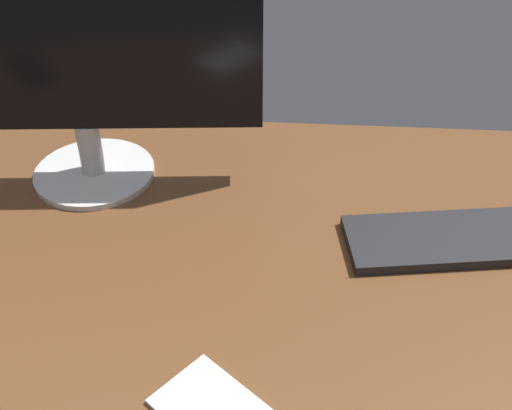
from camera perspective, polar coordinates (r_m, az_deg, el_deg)
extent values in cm
cube|color=brown|center=(99.48, -4.39, -5.53)|extent=(140.00, 84.00, 2.00)
cylinder|color=silver|center=(119.57, -13.84, 2.74)|extent=(21.10, 21.10, 1.06)
cylinder|color=silver|center=(116.75, -14.22, 4.84)|extent=(4.06, 4.06, 9.40)
cube|color=black|center=(107.84, -15.82, 13.50)|extent=(59.34, 8.26, 29.35)
cube|color=black|center=(106.90, 18.23, -2.76)|extent=(40.23, 17.96, 1.71)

